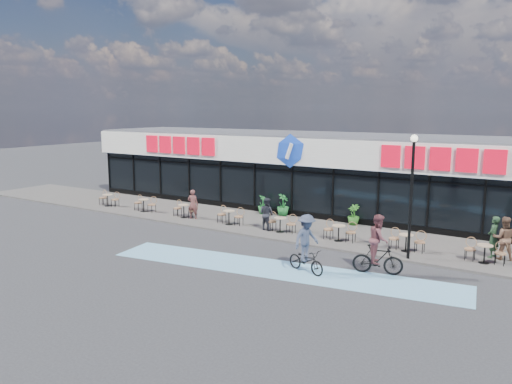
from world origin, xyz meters
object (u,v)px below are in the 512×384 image
potted_plant_mid (283,205)px  patron_left (193,204)px  lamp_post (412,186)px  patron_right (267,214)px  cyclist_a (306,247)px  potted_plant_right (354,215)px  pedestrian_c (504,238)px  bistro_set_0 (109,199)px  cyclist_b (378,249)px  pedestrian_a (493,237)px  potted_plant_left (263,205)px

potted_plant_mid → patron_left: size_ratio=0.76×
lamp_post → patron_right: bearing=171.9°
lamp_post → cyclist_a: 5.01m
lamp_post → cyclist_a: lamp_post is taller
potted_plant_right → pedestrian_c: bearing=-18.7°
bistro_set_0 → patron_left: bearing=-0.2°
potted_plant_mid → potted_plant_right: potted_plant_mid is taller
potted_plant_right → patron_right: patron_right is taller
bistro_set_0 → potted_plant_mid: size_ratio=1.25×
patron_left → pedestrian_c: 15.41m
lamp_post → potted_plant_right: 6.47m
cyclist_b → patron_right: bearing=154.2°
bistro_set_0 → pedestrian_a: pedestrian_a is taller
patron_right → pedestrian_c: pedestrian_c is taller
pedestrian_a → pedestrian_c: size_ratio=0.97×
cyclist_a → patron_right: bearing=134.6°
patron_left → patron_right: size_ratio=1.00×
potted_plant_mid → cyclist_a: bearing=-55.6°
cyclist_b → bistro_set_0: bearing=169.7°
potted_plant_left → pedestrian_c: size_ratio=0.60×
potted_plant_right → patron_right: size_ratio=0.66×
lamp_post → potted_plant_right: size_ratio=4.64×
pedestrian_c → cyclist_a: size_ratio=0.79×
patron_right → potted_plant_right: bearing=-125.4°
potted_plant_left → pedestrian_c: 13.01m
bistro_set_0 → patron_left: 6.79m
patron_left → cyclist_b: 12.07m
patron_right → lamp_post: bearing=-178.9°
lamp_post → patron_right: lamp_post is taller
pedestrian_a → patron_left: bearing=-70.3°
potted_plant_right → pedestrian_a: bearing=-19.2°
lamp_post → cyclist_b: (-0.52, -2.26, -2.12)m
pedestrian_a → pedestrian_c: 0.39m
potted_plant_left → cyclist_a: cyclist_a is taller
lamp_post → cyclist_b: lamp_post is taller
patron_left → cyclist_a: cyclist_a is taller
potted_plant_mid → patron_right: size_ratio=0.76×
cyclist_a → cyclist_b: cyclist_b is taller
patron_left → cyclist_b: cyclist_b is taller
pedestrian_c → bistro_set_0: bearing=-10.9°
patron_left → cyclist_a: size_ratio=0.73×
bistro_set_0 → cyclist_a: size_ratio=0.69×
bistro_set_0 → potted_plant_right: (14.83, 3.32, 0.08)m
patron_right → potted_plant_left: bearing=-46.7°
patron_left → cyclist_b: bearing=144.7°
pedestrian_c → cyclist_a: bearing=28.5°
patron_right → pedestrian_a: 10.29m
potted_plant_right → potted_plant_mid: bearing=-179.9°
patron_left → pedestrian_c: pedestrian_c is taller
potted_plant_mid → potted_plant_left: bearing=-172.6°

